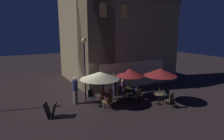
# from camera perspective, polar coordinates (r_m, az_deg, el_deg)

# --- Properties ---
(ground_plane) EXTENTS (60.00, 60.00, 0.00)m
(ground_plane) POSITION_cam_1_polar(r_m,az_deg,el_deg) (12.96, -8.63, -10.15)
(ground_plane) COLOR #312627
(cafe_building) EXTENTS (8.83, 8.16, 8.21)m
(cafe_building) POSITION_cam_1_polar(r_m,az_deg,el_deg) (17.09, -1.32, 9.39)
(cafe_building) COLOR #947F5D
(cafe_building) RESTS_ON ground
(street_lamp_near_corner) EXTENTS (0.34, 0.34, 4.35)m
(street_lamp_near_corner) POSITION_cam_1_polar(r_m,az_deg,el_deg) (12.68, -8.21, 3.83)
(street_lamp_near_corner) COLOR black
(street_lamp_near_corner) RESTS_ON ground
(menu_sandwich_board) EXTENTS (0.83, 0.80, 0.87)m
(menu_sandwich_board) POSITION_cam_1_polar(r_m,az_deg,el_deg) (11.38, -17.82, -11.36)
(menu_sandwich_board) COLOR black
(menu_sandwich_board) RESTS_ON ground
(cafe_table_0) EXTENTS (0.65, 0.65, 0.77)m
(cafe_table_0) POSITION_cam_1_polar(r_m,az_deg,el_deg) (13.80, 5.20, -6.34)
(cafe_table_0) COLOR black
(cafe_table_0) RESTS_ON ground
(cafe_table_1) EXTENTS (0.65, 0.65, 0.77)m
(cafe_table_1) POSITION_cam_1_polar(r_m,az_deg,el_deg) (12.37, -3.58, -8.49)
(cafe_table_1) COLOR black
(cafe_table_1) RESTS_ON ground
(cafe_table_2) EXTENTS (0.65, 0.65, 0.72)m
(cafe_table_2) POSITION_cam_1_polar(r_m,az_deg,el_deg) (13.07, 13.83, -7.87)
(cafe_table_2) COLOR black
(cafe_table_2) RESTS_ON ground
(patio_umbrella_0) EXTENTS (2.01, 2.01, 2.17)m
(patio_umbrella_0) POSITION_cam_1_polar(r_m,az_deg,el_deg) (13.44, 5.31, -0.73)
(patio_umbrella_0) COLOR black
(patio_umbrella_0) RESTS_ON ground
(patio_umbrella_1) EXTENTS (2.48, 2.48, 2.28)m
(patio_umbrella_1) POSITION_cam_1_polar(r_m,az_deg,el_deg) (11.93, -3.68, -1.65)
(patio_umbrella_1) COLOR black
(patio_umbrella_1) RESTS_ON ground
(patio_umbrella_2) EXTENTS (2.11, 2.11, 2.42)m
(patio_umbrella_2) POSITION_cam_1_polar(r_m,az_deg,el_deg) (12.61, 14.20, -0.66)
(patio_umbrella_2) COLOR black
(patio_umbrella_2) RESTS_ON ground
(cafe_chair_0) EXTENTS (0.44, 0.44, 0.94)m
(cafe_chair_0) POSITION_cam_1_polar(r_m,az_deg,el_deg) (13.36, 1.97, -6.73)
(cafe_chair_0) COLOR brown
(cafe_chair_0) RESTS_ON ground
(cafe_chair_1) EXTENTS (0.47, 0.47, 0.94)m
(cafe_chair_1) POSITION_cam_1_polar(r_m,az_deg,el_deg) (13.15, 7.67, -7.11)
(cafe_chair_1) COLOR brown
(cafe_chair_1) RESTS_ON ground
(cafe_chair_2) EXTENTS (0.50, 0.50, 0.95)m
(cafe_chair_2) POSITION_cam_1_polar(r_m,az_deg,el_deg) (14.36, 2.92, -5.37)
(cafe_chair_2) COLOR brown
(cafe_chair_2) RESTS_ON ground
(cafe_chair_3) EXTENTS (0.53, 0.53, 0.92)m
(cafe_chair_3) POSITION_cam_1_polar(r_m,az_deg,el_deg) (11.81, -1.04, -9.32)
(cafe_chair_3) COLOR brown
(cafe_chair_3) RESTS_ON ground
(cafe_chair_4) EXTENTS (0.52, 0.52, 0.96)m
(cafe_chair_4) POSITION_cam_1_polar(r_m,az_deg,el_deg) (12.86, -0.74, -7.49)
(cafe_chair_4) COLOR brown
(cafe_chair_4) RESTS_ON ground
(cafe_chair_5) EXTENTS (0.49, 0.49, 0.94)m
(cafe_chair_5) POSITION_cam_1_polar(r_m,az_deg,el_deg) (12.95, -6.19, -7.46)
(cafe_chair_5) COLOR black
(cafe_chair_5) RESTS_ON ground
(cafe_chair_6) EXTENTS (0.48, 0.48, 0.99)m
(cafe_chair_6) POSITION_cam_1_polar(r_m,az_deg,el_deg) (12.58, 16.90, -8.34)
(cafe_chair_6) COLOR #503928
(cafe_chair_6) RESTS_ON ground
(cafe_chair_7) EXTENTS (0.48, 0.48, 0.96)m
(cafe_chair_7) POSITION_cam_1_polar(r_m,az_deg,el_deg) (13.75, 15.77, -6.60)
(cafe_chair_7) COLOR black
(cafe_chair_7) RESTS_ON ground
(patron_seated_0) EXTENTS (0.54, 0.34, 1.21)m
(patron_seated_0) POSITION_cam_1_polar(r_m,az_deg,el_deg) (13.39, 2.54, -6.16)
(patron_seated_0) COLOR #2B492D
(patron_seated_0) RESTS_ON ground
(patron_seated_1) EXTENTS (0.35, 0.53, 1.20)m
(patron_seated_1) POSITION_cam_1_polar(r_m,az_deg,el_deg) (13.22, 7.24, -6.51)
(patron_seated_1) COLOR #374729
(patron_seated_1) RESTS_ON ground
(patron_seated_2) EXTENTS (0.39, 0.53, 1.27)m
(patron_seated_2) POSITION_cam_1_polar(r_m,az_deg,el_deg) (14.22, 3.32, -4.97)
(patron_seated_2) COLOR black
(patron_seated_2) RESTS_ON ground
(patron_seated_3) EXTENTS (0.43, 0.53, 1.25)m
(patron_seated_3) POSITION_cam_1_polar(r_m,az_deg,el_deg) (11.86, -1.53, -8.46)
(patron_seated_3) COLOR #716653
(patron_seated_3) RESTS_ON ground
(patron_standing_4) EXTENTS (0.37, 0.37, 1.86)m
(patron_standing_4) POSITION_cam_1_polar(r_m,az_deg,el_deg) (12.84, -10.90, -6.00)
(patron_standing_4) COLOR #716652
(patron_standing_4) RESTS_ON ground
(patron_standing_5) EXTENTS (0.31, 0.31, 1.73)m
(patron_standing_5) POSITION_cam_1_polar(r_m,az_deg,el_deg) (14.18, 0.71, -4.30)
(patron_standing_5) COLOR #2C2845
(patron_standing_5) RESTS_ON ground
(patron_standing_6) EXTENTS (0.30, 0.30, 1.76)m
(patron_standing_6) POSITION_cam_1_polar(r_m,az_deg,el_deg) (13.35, -2.90, -5.25)
(patron_standing_6) COLOR #451416
(patron_standing_6) RESTS_ON ground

